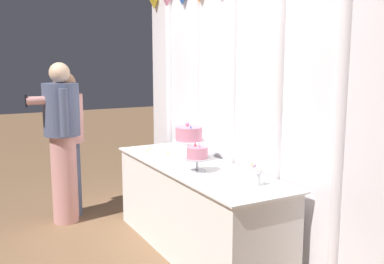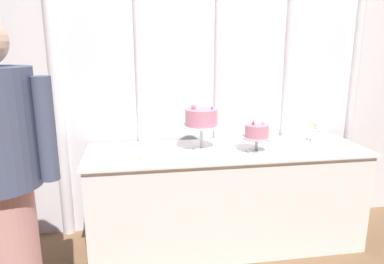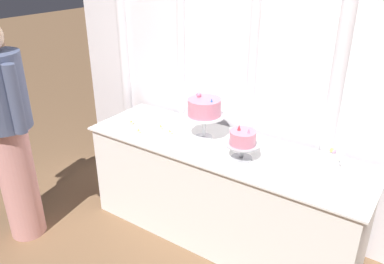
{
  "view_description": "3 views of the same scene",
  "coord_description": "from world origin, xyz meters",
  "views": [
    {
      "loc": [
        3.23,
        -1.7,
        1.7
      ],
      "look_at": [
        -0.17,
        0.16,
        1.07
      ],
      "focal_mm": 40.32,
      "sensor_mm": 36.0,
      "label": 1
    },
    {
      "loc": [
        -0.68,
        -2.39,
        1.57
      ],
      "look_at": [
        -0.28,
        0.1,
        0.95
      ],
      "focal_mm": 32.66,
      "sensor_mm": 36.0,
      "label": 2
    },
    {
      "loc": [
        1.23,
        -2.1,
        2.09
      ],
      "look_at": [
        -0.26,
        0.08,
        0.86
      ],
      "focal_mm": 36.13,
      "sensor_mm": 36.0,
      "label": 3
    }
  ],
  "objects": [
    {
      "name": "cake_display_nearleft",
      "position": [
        -0.2,
        0.15,
        1.04
      ],
      "size": [
        0.31,
        0.31,
        0.35
      ],
      "color": "silver",
      "rests_on": "cake_table"
    },
    {
      "name": "tealight_far_right",
      "position": [
        -0.45,
        0.05,
        0.81
      ],
      "size": [
        0.05,
        0.05,
        0.03
      ],
      "color": "beige",
      "rests_on": "cake_table"
    },
    {
      "name": "tealight_near_left",
      "position": [
        -0.66,
        -0.08,
        0.81
      ],
      "size": [
        0.04,
        0.04,
        0.04
      ],
      "color": "beige",
      "rests_on": "cake_table"
    },
    {
      "name": "ground_plane",
      "position": [
        0.0,
        0.0,
        0.0
      ],
      "size": [
        24.0,
        24.0,
        0.0
      ],
      "primitive_type": "plane",
      "color": "#846042"
    },
    {
      "name": "guest_man_pink_jacket",
      "position": [
        -1.31,
        -0.76,
        0.92
      ],
      "size": [
        0.54,
        0.41,
        1.7
      ],
      "color": "#D6938E",
      "rests_on": "ground_plane"
    },
    {
      "name": "draped_curtain",
      "position": [
        -0.01,
        0.5,
        1.45
      ],
      "size": [
        3.57,
        0.17,
        2.72
      ],
      "color": "white",
      "rests_on": "ground_plane"
    },
    {
      "name": "cake_display_nearright",
      "position": [
        0.2,
        0.01,
        0.94
      ],
      "size": [
        0.23,
        0.23,
        0.25
      ],
      "color": "#B2B2B7",
      "rests_on": "cake_table"
    },
    {
      "name": "tealight_far_left",
      "position": [
        -0.83,
        0.02,
        0.81
      ],
      "size": [
        0.05,
        0.05,
        0.03
      ],
      "color": "beige",
      "rests_on": "cake_table"
    },
    {
      "name": "flower_vase",
      "position": [
        0.77,
        0.19,
        0.87
      ],
      "size": [
        0.09,
        0.07,
        0.17
      ],
      "color": "silver",
      "rests_on": "cake_table"
    },
    {
      "name": "tealight_near_right",
      "position": [
        -0.57,
        0.08,
        0.81
      ],
      "size": [
        0.05,
        0.05,
        0.04
      ],
      "color": "beige",
      "rests_on": "cake_table"
    },
    {
      "name": "cake_table",
      "position": [
        0.0,
        0.1,
        0.4
      ],
      "size": [
        2.15,
        0.66,
        0.8
      ],
      "color": "white",
      "rests_on": "ground_plane"
    }
  ]
}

